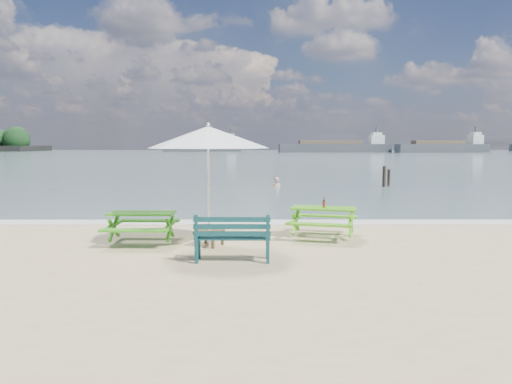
{
  "coord_description": "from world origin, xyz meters",
  "views": [
    {
      "loc": [
        -0.13,
        -9.05,
        2.17
      ],
      "look_at": [
        -0.1,
        3.0,
        1.0
      ],
      "focal_mm": 35.0,
      "sensor_mm": 36.0,
      "label": 1
    }
  ],
  "objects_px": {
    "side_table": "(209,238)",
    "beer_bottle": "(324,204)",
    "patio_umbrella": "(208,137)",
    "swimmer": "(276,192)",
    "park_bench": "(233,247)",
    "picnic_table_right": "(323,223)",
    "picnic_table_left": "(142,228)"
  },
  "relations": [
    {
      "from": "picnic_table_right",
      "to": "side_table",
      "type": "relative_size",
      "value": 2.88
    },
    {
      "from": "side_table",
      "to": "swimmer",
      "type": "xyz_separation_m",
      "value": [
        2.07,
        15.08,
        -0.49
      ]
    },
    {
      "from": "picnic_table_right",
      "to": "swimmer",
      "type": "distance_m",
      "value": 14.12
    },
    {
      "from": "side_table",
      "to": "beer_bottle",
      "type": "relative_size",
      "value": 2.7
    },
    {
      "from": "side_table",
      "to": "picnic_table_left",
      "type": "bearing_deg",
      "value": 167.24
    },
    {
      "from": "park_bench",
      "to": "swimmer",
      "type": "bearing_deg",
      "value": 84.74
    },
    {
      "from": "side_table",
      "to": "patio_umbrella",
      "type": "relative_size",
      "value": 0.2
    },
    {
      "from": "picnic_table_left",
      "to": "side_table",
      "type": "bearing_deg",
      "value": -12.76
    },
    {
      "from": "picnic_table_left",
      "to": "side_table",
      "type": "xyz_separation_m",
      "value": [
        1.51,
        -0.34,
        -0.15
      ]
    },
    {
      "from": "beer_bottle",
      "to": "picnic_table_right",
      "type": "bearing_deg",
      "value": 142.47
    },
    {
      "from": "picnic_table_right",
      "to": "side_table",
      "type": "height_order",
      "value": "picnic_table_right"
    },
    {
      "from": "park_bench",
      "to": "beer_bottle",
      "type": "relative_size",
      "value": 5.56
    },
    {
      "from": "park_bench",
      "to": "side_table",
      "type": "bearing_deg",
      "value": 112.22
    },
    {
      "from": "picnic_table_left",
      "to": "beer_bottle",
      "type": "height_order",
      "value": "beer_bottle"
    },
    {
      "from": "picnic_table_left",
      "to": "park_bench",
      "type": "xyz_separation_m",
      "value": [
        2.07,
        -1.71,
        -0.06
      ]
    },
    {
      "from": "swimmer",
      "to": "patio_umbrella",
      "type": "bearing_deg",
      "value": -97.83
    },
    {
      "from": "picnic_table_right",
      "to": "park_bench",
      "type": "relative_size",
      "value": 1.4
    },
    {
      "from": "patio_umbrella",
      "to": "swimmer",
      "type": "xyz_separation_m",
      "value": [
        2.07,
        15.08,
        -2.62
      ]
    },
    {
      "from": "park_bench",
      "to": "swimmer",
      "type": "xyz_separation_m",
      "value": [
        1.51,
        16.45,
        -0.58
      ]
    },
    {
      "from": "picnic_table_right",
      "to": "beer_bottle",
      "type": "bearing_deg",
      "value": -37.53
    },
    {
      "from": "patio_umbrella",
      "to": "swimmer",
      "type": "distance_m",
      "value": 15.44
    },
    {
      "from": "picnic_table_left",
      "to": "beer_bottle",
      "type": "relative_size",
      "value": 6.4
    },
    {
      "from": "picnic_table_left",
      "to": "swimmer",
      "type": "xyz_separation_m",
      "value": [
        3.58,
        14.74,
        -0.65
      ]
    },
    {
      "from": "park_bench",
      "to": "swimmer",
      "type": "height_order",
      "value": "park_bench"
    },
    {
      "from": "side_table",
      "to": "beer_bottle",
      "type": "height_order",
      "value": "beer_bottle"
    },
    {
      "from": "picnic_table_right",
      "to": "swimmer",
      "type": "relative_size",
      "value": 1.26
    },
    {
      "from": "picnic_table_right",
      "to": "patio_umbrella",
      "type": "relative_size",
      "value": 0.58
    },
    {
      "from": "patio_umbrella",
      "to": "swimmer",
      "type": "bearing_deg",
      "value": 82.17
    },
    {
      "from": "picnic_table_left",
      "to": "swimmer",
      "type": "distance_m",
      "value": 15.18
    },
    {
      "from": "patio_umbrella",
      "to": "beer_bottle",
      "type": "xyz_separation_m",
      "value": [
        2.57,
        0.97,
        -1.52
      ]
    },
    {
      "from": "side_table",
      "to": "park_bench",
      "type": "bearing_deg",
      "value": -67.78
    },
    {
      "from": "patio_umbrella",
      "to": "side_table",
      "type": "bearing_deg",
      "value": 153.43
    }
  ]
}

